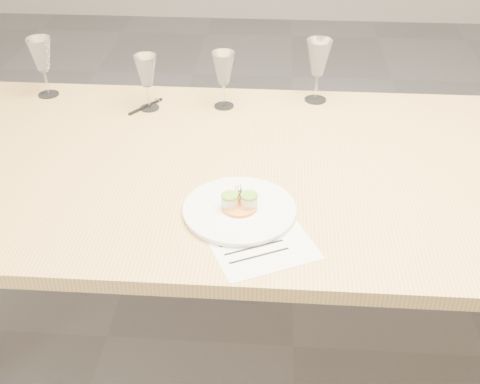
# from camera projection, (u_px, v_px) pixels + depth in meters

# --- Properties ---
(ground) EXTENTS (7.00, 7.00, 0.00)m
(ground) POSITION_uv_depth(u_px,v_px,m) (293.00, 346.00, 2.12)
(ground) COLOR slate
(ground) RESTS_ON ground
(dining_table) EXTENTS (2.40, 1.00, 0.75)m
(dining_table) POSITION_uv_depth(u_px,v_px,m) (305.00, 186.00, 1.73)
(dining_table) COLOR #DDB160
(dining_table) RESTS_ON ground
(dinner_plate) EXTENTS (0.28, 0.28, 0.07)m
(dinner_plate) POSITION_uv_depth(u_px,v_px,m) (240.00, 209.00, 1.50)
(dinner_plate) COLOR white
(dinner_plate) RESTS_ON dining_table
(recipe_sheet) EXTENTS (0.34, 0.37, 0.00)m
(recipe_sheet) POSITION_uv_depth(u_px,v_px,m) (253.00, 233.00, 1.44)
(recipe_sheet) COLOR white
(recipe_sheet) RESTS_ON dining_table
(ballpoint_pen) EXTENTS (0.09, 0.12, 0.01)m
(ballpoint_pen) POSITION_uv_depth(u_px,v_px,m) (146.00, 106.00, 1.99)
(ballpoint_pen) COLOR black
(ballpoint_pen) RESTS_ON dining_table
(wine_glass_0) EXTENTS (0.08, 0.08, 0.20)m
(wine_glass_0) POSITION_uv_depth(u_px,v_px,m) (41.00, 56.00, 2.00)
(wine_glass_0) COLOR white
(wine_glass_0) RESTS_ON dining_table
(wine_glass_1) EXTENTS (0.07, 0.07, 0.18)m
(wine_glass_1) POSITION_uv_depth(u_px,v_px,m) (146.00, 72.00, 1.92)
(wine_glass_1) COLOR white
(wine_glass_1) RESTS_ON dining_table
(wine_glass_2) EXTENTS (0.08, 0.08, 0.19)m
(wine_glass_2) POSITION_uv_depth(u_px,v_px,m) (223.00, 69.00, 1.93)
(wine_glass_2) COLOR white
(wine_glass_2) RESTS_ON dining_table
(wine_glass_3) EXTENTS (0.08, 0.08, 0.21)m
(wine_glass_3) POSITION_uv_depth(u_px,v_px,m) (318.00, 59.00, 1.96)
(wine_glass_3) COLOR white
(wine_glass_3) RESTS_ON dining_table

